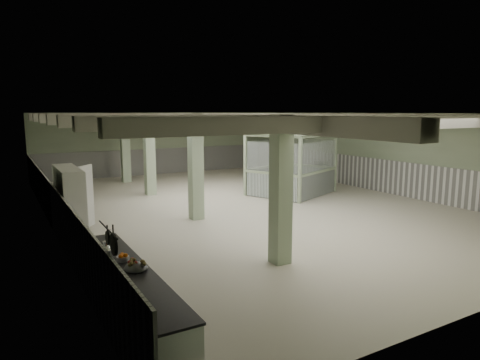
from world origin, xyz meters
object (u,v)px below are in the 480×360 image
walkin_cooler (71,206)px  filing_cabinet (322,175)px  prep_counter (126,294)px  guard_booth (292,152)px

walkin_cooler → filing_cabinet: (11.83, 2.96, -0.35)m
prep_counter → walkin_cooler: 5.56m
prep_counter → guard_booth: bearing=40.1°
guard_booth → filing_cabinet: bearing=-12.6°
walkin_cooler → filing_cabinet: walkin_cooler is taller
guard_booth → filing_cabinet: (2.11, 0.38, -1.23)m
prep_counter → guard_booth: guard_booth is taller
walkin_cooler → guard_booth: size_ratio=0.50×
walkin_cooler → filing_cabinet: size_ratio=1.68×
prep_counter → guard_booth: 12.67m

